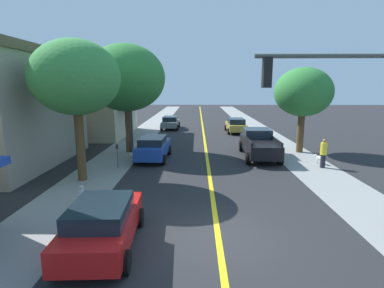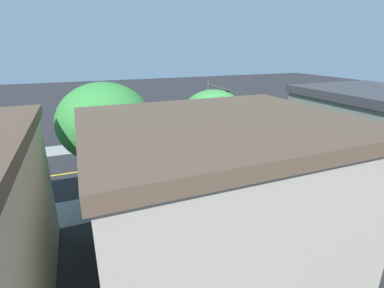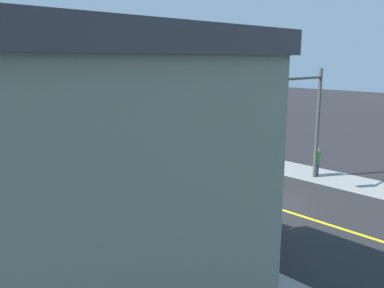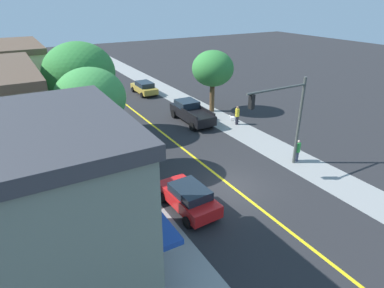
{
  "view_description": "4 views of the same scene",
  "coord_description": "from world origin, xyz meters",
  "px_view_note": "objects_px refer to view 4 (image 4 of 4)",
  "views": [
    {
      "loc": [
        -0.72,
        -9.08,
        4.87
      ],
      "look_at": [
        -1.01,
        9.66,
        1.23
      ],
      "focal_mm": 28.08,
      "sensor_mm": 36.0,
      "label": 1
    },
    {
      "loc": [
        -23.14,
        14.28,
        9.72
      ],
      "look_at": [
        -1.14,
        5.25,
        1.53
      ],
      "focal_mm": 26.2,
      "sensor_mm": 36.0,
      "label": 2
    },
    {
      "loc": [
        -14.9,
        -11.18,
        6.75
      ],
      "look_at": [
        1.58,
        6.34,
        1.67
      ],
      "focal_mm": 37.69,
      "sensor_mm": 36.0,
      "label": 3
    },
    {
      "loc": [
        -11.1,
        -14.15,
        11.12
      ],
      "look_at": [
        0.1,
        5.22,
        0.88
      ],
      "focal_mm": 30.71,
      "sensor_mm": 36.0,
      "label": 4
    }
  ],
  "objects_px": {
    "street_tree_right_corner": "(90,98)",
    "black_pickup_truck": "(191,112)",
    "fire_hydrant": "(134,184)",
    "traffic_light_mast": "(285,111)",
    "small_dog": "(232,117)",
    "street_tree_left_far": "(79,73)",
    "pedestrian_green_shirt": "(297,150)",
    "street_lamp": "(85,85)",
    "gold_sedan_right_curb": "(144,88)",
    "red_sedan_left_curb": "(188,197)",
    "street_tree_left_near": "(213,69)",
    "blue_sedan_left_curb": "(121,131)",
    "grey_sedan_left_curb": "(79,91)",
    "parking_meter": "(107,144)",
    "pedestrian_yellow_shirt": "(237,115)"
  },
  "relations": [
    {
      "from": "traffic_light_mast",
      "to": "small_dog",
      "type": "distance_m",
      "value": 10.24
    },
    {
      "from": "street_tree_right_corner",
      "to": "fire_hydrant",
      "type": "distance_m",
      "value": 5.96
    },
    {
      "from": "street_tree_left_far",
      "to": "traffic_light_mast",
      "type": "distance_m",
      "value": 16.15
    },
    {
      "from": "grey_sedan_left_curb",
      "to": "small_dog",
      "type": "xyz_separation_m",
      "value": [
        10.8,
        -15.68,
        -0.38
      ]
    },
    {
      "from": "street_tree_left_near",
      "to": "black_pickup_truck",
      "type": "bearing_deg",
      "value": -155.18
    },
    {
      "from": "grey_sedan_left_curb",
      "to": "gold_sedan_right_curb",
      "type": "bearing_deg",
      "value": -109.22
    },
    {
      "from": "parking_meter",
      "to": "blue_sedan_left_curb",
      "type": "height_order",
      "value": "blue_sedan_left_curb"
    },
    {
      "from": "traffic_light_mast",
      "to": "parking_meter",
      "type": "bearing_deg",
      "value": -38.91
    },
    {
      "from": "red_sedan_left_curb",
      "to": "parking_meter",
      "type": "bearing_deg",
      "value": 9.11
    },
    {
      "from": "fire_hydrant",
      "to": "black_pickup_truck",
      "type": "xyz_separation_m",
      "value": [
        9.11,
        8.69,
        0.53
      ]
    },
    {
      "from": "street_lamp",
      "to": "red_sedan_left_curb",
      "type": "xyz_separation_m",
      "value": [
        1.98,
        -13.54,
        -3.61
      ]
    },
    {
      "from": "fire_hydrant",
      "to": "pedestrian_green_shirt",
      "type": "distance_m",
      "value": 11.9
    },
    {
      "from": "street_tree_left_far",
      "to": "blue_sedan_left_curb",
      "type": "height_order",
      "value": "street_tree_left_far"
    },
    {
      "from": "gold_sedan_right_curb",
      "to": "small_dog",
      "type": "bearing_deg",
      "value": -164.98
    },
    {
      "from": "traffic_light_mast",
      "to": "pedestrian_yellow_shirt",
      "type": "bearing_deg",
      "value": -107.45
    },
    {
      "from": "black_pickup_truck",
      "to": "parking_meter",
      "type": "bearing_deg",
      "value": 110.38
    },
    {
      "from": "street_tree_right_corner",
      "to": "black_pickup_truck",
      "type": "relative_size",
      "value": 1.26
    },
    {
      "from": "street_lamp",
      "to": "pedestrian_yellow_shirt",
      "type": "relative_size",
      "value": 4.11
    },
    {
      "from": "street_lamp",
      "to": "gold_sedan_right_curb",
      "type": "relative_size",
      "value": 1.62
    },
    {
      "from": "gold_sedan_right_curb",
      "to": "blue_sedan_left_curb",
      "type": "relative_size",
      "value": 0.98
    },
    {
      "from": "blue_sedan_left_curb",
      "to": "small_dog",
      "type": "height_order",
      "value": "blue_sedan_left_curb"
    },
    {
      "from": "parking_meter",
      "to": "street_lamp",
      "type": "bearing_deg",
      "value": 90.91
    },
    {
      "from": "street_tree_left_near",
      "to": "pedestrian_green_shirt",
      "type": "bearing_deg",
      "value": -93.72
    },
    {
      "from": "pedestrian_green_shirt",
      "to": "parking_meter",
      "type": "bearing_deg",
      "value": 113.24
    },
    {
      "from": "fire_hydrant",
      "to": "gold_sedan_right_curb",
      "type": "bearing_deg",
      "value": 65.72
    },
    {
      "from": "street_tree_left_far",
      "to": "black_pickup_truck",
      "type": "bearing_deg",
      "value": -8.8
    },
    {
      "from": "red_sedan_left_curb",
      "to": "grey_sedan_left_curb",
      "type": "distance_m",
      "value": 25.9
    },
    {
      "from": "parking_meter",
      "to": "blue_sedan_left_curb",
      "type": "bearing_deg",
      "value": 51.46
    },
    {
      "from": "street_tree_left_far",
      "to": "fire_hydrant",
      "type": "xyz_separation_m",
      "value": [
        0.31,
        -10.15,
        -5.03
      ]
    },
    {
      "from": "street_tree_left_far",
      "to": "pedestrian_green_shirt",
      "type": "bearing_deg",
      "value": -45.96
    },
    {
      "from": "gold_sedan_right_curb",
      "to": "pedestrian_yellow_shirt",
      "type": "bearing_deg",
      "value": -166.5
    },
    {
      "from": "parking_meter",
      "to": "pedestrian_green_shirt",
      "type": "bearing_deg",
      "value": -33.89
    },
    {
      "from": "fire_hydrant",
      "to": "street_tree_left_near",
      "type": "bearing_deg",
      "value": 39.37
    },
    {
      "from": "fire_hydrant",
      "to": "pedestrian_yellow_shirt",
      "type": "height_order",
      "value": "pedestrian_yellow_shirt"
    },
    {
      "from": "street_tree_right_corner",
      "to": "fire_hydrant",
      "type": "relative_size",
      "value": 8.82
    },
    {
      "from": "blue_sedan_left_curb",
      "to": "grey_sedan_left_curb",
      "type": "xyz_separation_m",
      "value": [
        -0.12,
        14.6,
        -0.06
      ]
    },
    {
      "from": "street_lamp",
      "to": "street_tree_left_far",
      "type": "bearing_deg",
      "value": 169.2
    },
    {
      "from": "parking_meter",
      "to": "pedestrian_yellow_shirt",
      "type": "distance_m",
      "value": 12.37
    },
    {
      "from": "street_tree_right_corner",
      "to": "black_pickup_truck",
      "type": "distance_m",
      "value": 12.44
    },
    {
      "from": "fire_hydrant",
      "to": "pedestrian_green_shirt",
      "type": "xyz_separation_m",
      "value": [
        11.68,
        -2.25,
        0.46
      ]
    },
    {
      "from": "pedestrian_green_shirt",
      "to": "street_tree_left_far",
      "type": "bearing_deg",
      "value": 101.16
    },
    {
      "from": "street_tree_left_near",
      "to": "fire_hydrant",
      "type": "bearing_deg",
      "value": -140.63
    },
    {
      "from": "street_tree_left_near",
      "to": "blue_sedan_left_curb",
      "type": "xyz_separation_m",
      "value": [
        -10.6,
        -2.4,
        -3.59
      ]
    },
    {
      "from": "black_pickup_truck",
      "to": "small_dog",
      "type": "xyz_separation_m",
      "value": [
        3.46,
        -1.91,
        -0.55
      ]
    },
    {
      "from": "parking_meter",
      "to": "black_pickup_truck",
      "type": "bearing_deg",
      "value": 19.09
    },
    {
      "from": "blue_sedan_left_curb",
      "to": "grey_sedan_left_curb",
      "type": "distance_m",
      "value": 14.6
    },
    {
      "from": "black_pickup_truck",
      "to": "pedestrian_green_shirt",
      "type": "relative_size",
      "value": 3.42
    },
    {
      "from": "street_tree_left_far",
      "to": "small_dog",
      "type": "bearing_deg",
      "value": -14.68
    },
    {
      "from": "street_tree_right_corner",
      "to": "small_dog",
      "type": "distance_m",
      "value": 15.03
    },
    {
      "from": "pedestrian_green_shirt",
      "to": "small_dog",
      "type": "height_order",
      "value": "pedestrian_green_shirt"
    }
  ]
}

